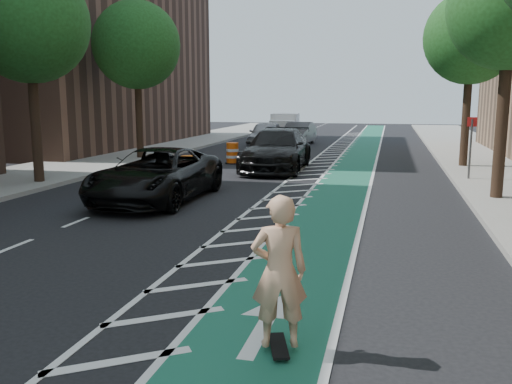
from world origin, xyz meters
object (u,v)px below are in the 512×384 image
(suv_near, at_px, (157,175))
(barrel_a, at_px, (159,172))
(skateboarder, at_px, (279,271))
(suv_far, at_px, (277,150))

(suv_near, distance_m, barrel_a, 3.59)
(skateboarder, relative_size, suv_far, 0.31)
(suv_far, bearing_deg, barrel_a, -127.71)
(suv_near, bearing_deg, skateboarder, -57.68)
(skateboarder, bearing_deg, suv_near, -75.14)
(skateboarder, xyz_separation_m, suv_near, (-5.76, 9.18, -0.25))
(suv_near, xyz_separation_m, barrel_a, (-1.40, 3.28, -0.38))
(suv_near, relative_size, barrel_a, 6.41)
(suv_far, height_order, barrel_a, suv_far)
(skateboarder, distance_m, suv_far, 17.68)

